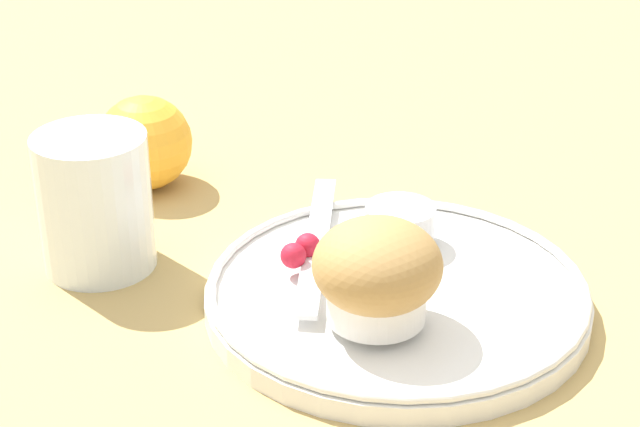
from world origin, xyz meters
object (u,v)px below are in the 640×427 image
Objects in this scene: juice_glass at (95,202)px; muffin at (377,273)px; orange_fruit at (145,143)px; butter_knife at (320,240)px.

muffin is at bearing -83.07° from juice_glass.
orange_fruit is 0.77× the size of juice_glass.
muffin is 0.10m from butter_knife.
orange_fruit is at bearing 72.32° from muffin.
juice_glass reaches higher than butter_knife.
muffin reaches higher than orange_fruit.
butter_knife is 2.29× the size of orange_fruit.
orange_fruit is at bearing 28.29° from juice_glass.
juice_glass is at bearing -151.71° from orange_fruit.
juice_glass is (-0.03, 0.21, -0.00)m from muffin.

